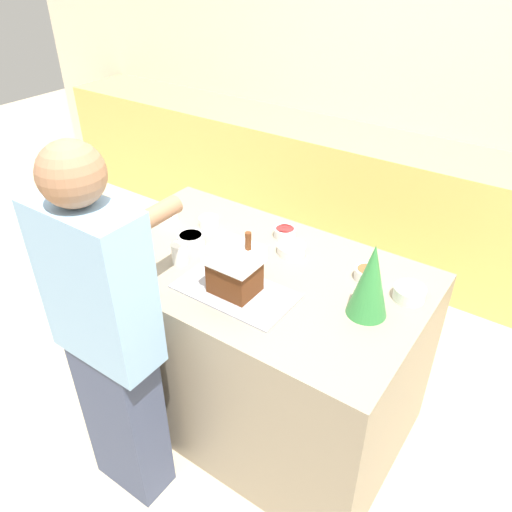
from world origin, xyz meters
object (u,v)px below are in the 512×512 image
candy_bowl_center_rear (191,239)px  person (109,340)px  candy_bowl_behind_tray (209,221)px  candy_bowl_far_right (285,232)px  candy_bowl_front_corner (292,248)px  baking_tray (235,291)px  decorative_tree (371,280)px  mug (180,253)px  gingerbread_house (235,269)px  candy_bowl_beside_tree (167,217)px  candy_bowl_near_tray_right (409,293)px  candy_bowl_near_tray_left (367,273)px

candy_bowl_center_rear → person: bearing=-78.5°
candy_bowl_behind_tray → candy_bowl_far_right: candy_bowl_far_right is taller
candy_bowl_center_rear → candy_bowl_front_corner: size_ratio=0.97×
baking_tray → person: (-0.26, -0.44, -0.07)m
decorative_tree → candy_bowl_behind_tray: bearing=169.1°
mug → gingerbread_house: bearing=-6.2°
candy_bowl_far_right → candy_bowl_beside_tree: 0.59m
candy_bowl_beside_tree → mug: size_ratio=1.24×
gingerbread_house → candy_bowl_beside_tree: gingerbread_house is taller
gingerbread_house → baking_tray: bearing=-152.0°
candy_bowl_beside_tree → decorative_tree: bearing=-4.6°
candy_bowl_near_tray_right → mug: size_ratio=1.36×
candy_bowl_near_tray_right → candy_bowl_front_corner: bearing=177.7°
candy_bowl_center_rear → mug: bearing=-66.2°
candy_bowl_near_tray_left → candy_bowl_far_right: bearing=168.3°
candy_bowl_far_right → candy_bowl_front_corner: bearing=-45.4°
gingerbread_house → decorative_tree: bearing=20.4°
baking_tray → mug: 0.32m
baking_tray → candy_bowl_near_tray_left: (0.39, 0.38, 0.02)m
candy_bowl_front_corner → candy_bowl_far_right: 0.14m
candy_bowl_far_right → decorative_tree: bearing=-28.5°
candy_bowl_front_corner → candy_bowl_far_right: size_ratio=1.25×
gingerbread_house → candy_bowl_near_tray_left: bearing=44.4°
decorative_tree → candy_bowl_far_right: bearing=151.5°
candy_bowl_near_tray_right → candy_bowl_behind_tray: 1.00m
candy_bowl_beside_tree → candy_bowl_far_right: bearing=20.4°
candy_bowl_beside_tree → mug: mug is taller
candy_bowl_far_right → baking_tray: bearing=-82.0°
mug → person: bearing=-82.3°
person → candy_bowl_near_tray_right: bearing=43.4°
candy_bowl_beside_tree → mug: 0.38m
candy_bowl_center_rear → candy_bowl_near_tray_left: bearing=15.2°
candy_bowl_near_tray_left → candy_bowl_near_tray_right: candy_bowl_near_tray_right is taller
baking_tray → decorative_tree: bearing=20.4°
baking_tray → gingerbread_house: gingerbread_house is taller
candy_bowl_center_rear → candy_bowl_beside_tree: size_ratio=1.11×
candy_bowl_near_tray_right → person: bearing=-136.6°
baking_tray → candy_bowl_front_corner: size_ratio=3.69×
gingerbread_house → candy_bowl_behind_tray: 0.56m
candy_bowl_center_rear → baking_tray: bearing=-24.2°
decorative_tree → candy_bowl_beside_tree: 1.11m
candy_bowl_behind_tray → candy_bowl_near_tray_left: bearing=1.9°
candy_bowl_behind_tray → candy_bowl_center_rear: (0.04, -0.18, 0.00)m
decorative_tree → person: bearing=-140.2°
candy_bowl_behind_tray → candy_bowl_beside_tree: (-0.20, -0.08, 0.00)m
candy_bowl_behind_tray → candy_bowl_front_corner: (0.46, 0.02, -0.00)m
candy_bowl_front_corner → mug: bearing=-135.9°
candy_bowl_behind_tray → candy_bowl_front_corner: bearing=2.8°
gingerbread_house → candy_bowl_center_rear: 0.43m
candy_bowl_far_right → mug: bearing=-120.0°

